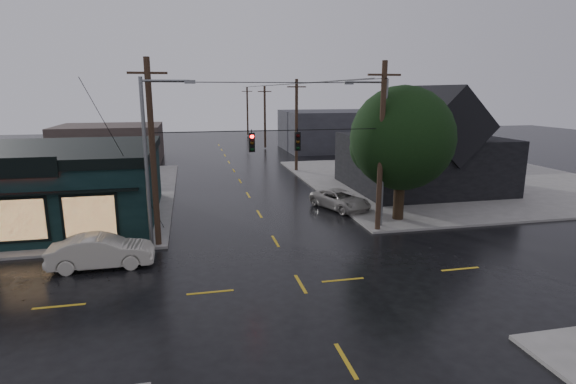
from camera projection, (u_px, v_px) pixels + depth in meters
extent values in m
plane|color=black|center=(301.00, 284.00, 20.11)|extent=(160.00, 160.00, 0.00)
cube|color=slate|center=(451.00, 180.00, 43.34)|extent=(28.00, 28.00, 0.15)
cube|color=black|center=(26.00, 190.00, 28.85)|extent=(16.00, 12.00, 4.20)
cube|color=black|center=(21.00, 153.00, 28.32)|extent=(16.30, 12.30, 0.60)
cube|color=black|center=(421.00, 162.00, 38.93)|extent=(12.00, 11.00, 4.50)
cylinder|color=black|center=(399.00, 190.00, 29.44)|extent=(0.70, 0.70, 3.85)
sphere|color=black|center=(402.00, 138.00, 28.68)|extent=(6.68, 6.68, 6.68)
cylinder|color=black|center=(273.00, 131.00, 24.92)|extent=(13.00, 0.04, 0.04)
cube|color=#362A27|center=(110.00, 143.00, 54.79)|extent=(12.00, 10.00, 4.40)
cube|color=#2D2C32|center=(332.00, 130.00, 65.72)|extent=(14.00, 12.00, 5.60)
imported|color=#BAB5A3|center=(102.00, 251.00, 21.88)|extent=(4.93, 1.80, 1.61)
imported|color=#A4A097|center=(340.00, 200.00, 32.74)|extent=(4.02, 5.49, 1.39)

